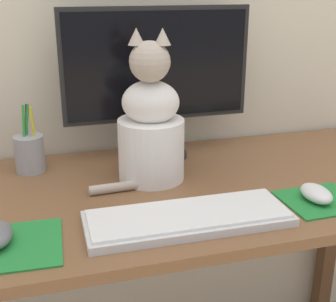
{
  "coord_description": "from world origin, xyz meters",
  "views": [
    {
      "loc": [
        -0.3,
        -1.01,
        1.23
      ],
      "look_at": [
        -0.03,
        -0.06,
        0.87
      ],
      "focal_mm": 50.0,
      "sensor_mm": 36.0,
      "label": 1
    }
  ],
  "objects": [
    {
      "name": "monitor",
      "position": [
        0.02,
        0.22,
        0.99
      ],
      "size": [
        0.52,
        0.17,
        0.42
      ],
      "color": "black",
      "rests_on": "desk"
    },
    {
      "name": "mousepad_right",
      "position": [
        0.31,
        -0.17,
        0.76
      ],
      "size": [
        0.18,
        0.16,
        0.0
      ],
      "rotation": [
        0.0,
        0.0,
        0.03
      ],
      "color": "#238438",
      "rests_on": "desk"
    },
    {
      "name": "pen_cup",
      "position": [
        -0.33,
        0.2,
        0.81
      ],
      "size": [
        0.08,
        0.08,
        0.18
      ],
      "color": "#99999E",
      "rests_on": "desk"
    },
    {
      "name": "keyboard",
      "position": [
        -0.02,
        -0.19,
        0.76
      ],
      "size": [
        0.43,
        0.16,
        0.02
      ],
      "rotation": [
        0.0,
        0.0,
        -0.01
      ],
      "color": "silver",
      "rests_on": "desk"
    },
    {
      "name": "mousepad_left",
      "position": [
        -0.38,
        -0.18,
        0.76
      ],
      "size": [
        0.21,
        0.19,
        0.0
      ],
      "rotation": [
        0.0,
        0.0,
        -0.05
      ],
      "color": "#238438",
      "rests_on": "desk"
    },
    {
      "name": "computer_mouse_right",
      "position": [
        0.3,
        -0.17,
        0.77
      ],
      "size": [
        0.06,
        0.1,
        0.03
      ],
      "color": "white",
      "rests_on": "mousepad_right"
    },
    {
      "name": "desk",
      "position": [
        0.0,
        0.0,
        0.65
      ],
      "size": [
        1.45,
        0.63,
        0.75
      ],
      "color": "brown",
      "rests_on": "ground_plane"
    },
    {
      "name": "cat",
      "position": [
        -0.03,
        0.06,
        0.89
      ],
      "size": [
        0.27,
        0.21,
        0.38
      ],
      "rotation": [
        0.0,
        0.0,
        -0.3
      ],
      "color": "white",
      "rests_on": "desk"
    }
  ]
}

